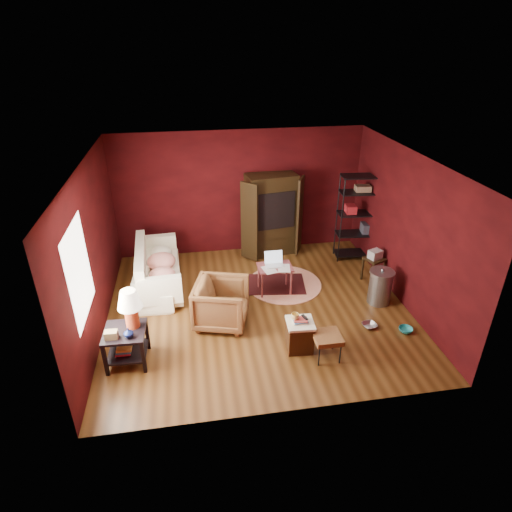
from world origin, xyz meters
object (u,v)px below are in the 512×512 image
Objects in this scene: sofa at (156,272)px; wire_shelving at (360,214)px; side_table at (128,320)px; tv_armoire at (271,213)px; hamper at (300,335)px; laptop_desk at (275,269)px; armchair at (221,302)px.

wire_shelving reaches higher than sofa.
side_table is 0.66× the size of tv_armoire.
tv_armoire is at bearing 168.73° from wire_shelving.
tv_armoire is at bearing 86.57° from hamper.
wire_shelving is (4.44, 0.64, 0.68)m from sofa.
tv_armoire is at bearing 80.95° from laptop_desk.
sofa is 3.27m from hamper.
hamper is 0.73× the size of laptop_desk.
tv_armoire is at bearing -12.53° from armchair.
laptop_desk is at bearing 91.61° from hamper.
sofa reaches higher than hamper.
armchair is at bearing -142.97° from wire_shelving.
armchair is at bearing 142.71° from hamper.
laptop_desk is 0.44× the size of tv_armoire.
wire_shelving is (1.88, -0.56, 0.09)m from tv_armoire.
side_table is 3.06m from laptop_desk.
hamper is at bearing -120.32° from wire_shelving.
hamper is at bearing -88.80° from laptop_desk.
wire_shelving is at bearing -25.16° from tv_armoire.
side_table reaches higher than hamper.
side_table is 2.70m from hamper.
wire_shelving is at bearing 54.36° from hamper.
hamper is at bearing -3.98° from side_table.
armchair is 1.49× the size of hamper.
tv_armoire is at bearing 48.99° from side_table.
wire_shelving is (4.74, 2.73, 0.33)m from side_table.
side_table is 4.36m from tv_armoire.
tv_armoire reaches higher than sofa.
sofa is at bearing -163.46° from tv_armoire.
armchair is 1.49m from hamper.
tv_armoire reaches higher than armchair.
sofa is 3.23× the size of hamper.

